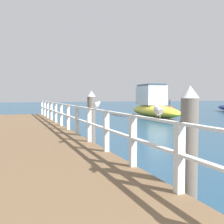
{
  "coord_description": "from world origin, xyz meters",
  "views": [
    {
      "loc": [
        -0.85,
        0.59,
        1.85
      ],
      "look_at": [
        3.14,
        11.61,
        1.16
      ],
      "focal_mm": 45.71,
      "sensor_mm": 36.0,
      "label": 1
    }
  ],
  "objects_px": {
    "dock_piling_near": "(189,148)",
    "seagull_foreground": "(158,111)",
    "dock_piling_far": "(91,119)",
    "seagull_background": "(97,104)",
    "channel_buoy": "(170,109)",
    "boat_0": "(153,106)"
  },
  "relations": [
    {
      "from": "dock_piling_far",
      "to": "seagull_foreground",
      "type": "height_order",
      "value": "dock_piling_far"
    },
    {
      "from": "dock_piling_far",
      "to": "seagull_foreground",
      "type": "relative_size",
      "value": 4.3
    },
    {
      "from": "dock_piling_near",
      "to": "dock_piling_far",
      "type": "distance_m",
      "value": 5.7
    },
    {
      "from": "seagull_background",
      "to": "dock_piling_far",
      "type": "bearing_deg",
      "value": 114.13
    },
    {
      "from": "dock_piling_near",
      "to": "seagull_background",
      "type": "relative_size",
      "value": 4.82
    },
    {
      "from": "dock_piling_near",
      "to": "channel_buoy",
      "type": "height_order",
      "value": "dock_piling_near"
    },
    {
      "from": "seagull_background",
      "to": "channel_buoy",
      "type": "xyz_separation_m",
      "value": [
        14.11,
        19.28,
        -1.24
      ]
    },
    {
      "from": "boat_0",
      "to": "seagull_background",
      "type": "bearing_deg",
      "value": -115.25
    },
    {
      "from": "dock_piling_near",
      "to": "seagull_foreground",
      "type": "bearing_deg",
      "value": 139.2
    },
    {
      "from": "dock_piling_far",
      "to": "seagull_foreground",
      "type": "distance_m",
      "value": 5.42
    },
    {
      "from": "dock_piling_near",
      "to": "seagull_foreground",
      "type": "height_order",
      "value": "dock_piling_near"
    },
    {
      "from": "dock_piling_near",
      "to": "dock_piling_far",
      "type": "height_order",
      "value": "same"
    },
    {
      "from": "dock_piling_far",
      "to": "channel_buoy",
      "type": "bearing_deg",
      "value": 51.68
    },
    {
      "from": "dock_piling_far",
      "to": "channel_buoy",
      "type": "relative_size",
      "value": 1.43
    },
    {
      "from": "dock_piling_far",
      "to": "seagull_background",
      "type": "height_order",
      "value": "dock_piling_far"
    },
    {
      "from": "boat_0",
      "to": "dock_piling_near",
      "type": "bearing_deg",
      "value": -108.37
    },
    {
      "from": "dock_piling_near",
      "to": "seagull_background",
      "type": "xyz_separation_m",
      "value": [
        -0.38,
        3.79,
        0.59
      ]
    },
    {
      "from": "boat_0",
      "to": "channel_buoy",
      "type": "relative_size",
      "value": 6.57
    },
    {
      "from": "seagull_foreground",
      "to": "boat_0",
      "type": "height_order",
      "value": "boat_0"
    },
    {
      "from": "dock_piling_near",
      "to": "boat_0",
      "type": "bearing_deg",
      "value": 63.49
    },
    {
      "from": "dock_piling_far",
      "to": "seagull_background",
      "type": "bearing_deg",
      "value": -101.13
    },
    {
      "from": "dock_piling_far",
      "to": "boat_0",
      "type": "height_order",
      "value": "boat_0"
    }
  ]
}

